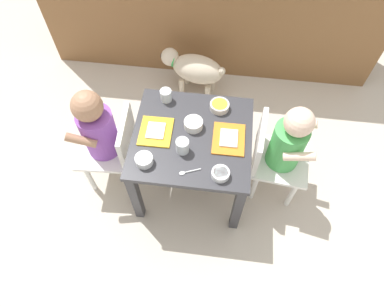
% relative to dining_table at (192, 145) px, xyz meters
% --- Properties ---
extents(ground_plane, '(7.00, 7.00, 0.00)m').
position_rel_dining_table_xyz_m(ground_plane, '(0.00, 0.00, -0.37)').
color(ground_plane, beige).
extents(dining_table, '(0.57, 0.54, 0.45)m').
position_rel_dining_table_xyz_m(dining_table, '(0.00, 0.00, 0.00)').
color(dining_table, '#333338').
rests_on(dining_table, ground).
extents(seated_child_left, '(0.30, 0.30, 0.68)m').
position_rel_dining_table_xyz_m(seated_child_left, '(-0.44, -0.01, 0.05)').
color(seated_child_left, white).
rests_on(seated_child_left, ground).
extents(seated_child_right, '(0.31, 0.31, 0.66)m').
position_rel_dining_table_xyz_m(seated_child_right, '(0.44, 0.03, 0.04)').
color(seated_child_right, white).
rests_on(seated_child_right, ground).
extents(dog, '(0.44, 0.26, 0.30)m').
position_rel_dining_table_xyz_m(dog, '(-0.07, 0.71, -0.16)').
color(dog, beige).
rests_on(dog, ground).
extents(food_tray_left, '(0.16, 0.18, 0.02)m').
position_rel_dining_table_xyz_m(food_tray_left, '(-0.17, 0.00, 0.09)').
color(food_tray_left, gold).
rests_on(food_tray_left, dining_table).
extents(food_tray_right, '(0.15, 0.18, 0.02)m').
position_rel_dining_table_xyz_m(food_tray_right, '(0.17, 0.00, 0.09)').
color(food_tray_right, orange).
rests_on(food_tray_right, dining_table).
extents(water_cup_left, '(0.06, 0.06, 0.07)m').
position_rel_dining_table_xyz_m(water_cup_left, '(-0.03, -0.09, 0.11)').
color(water_cup_left, white).
rests_on(water_cup_left, dining_table).
extents(water_cup_right, '(0.06, 0.06, 0.06)m').
position_rel_dining_table_xyz_m(water_cup_right, '(-0.16, 0.21, 0.11)').
color(water_cup_right, white).
rests_on(water_cup_right, dining_table).
extents(veggie_bowl_near, '(0.10, 0.10, 0.03)m').
position_rel_dining_table_xyz_m(veggie_bowl_near, '(0.11, 0.18, 0.10)').
color(veggie_bowl_near, silver).
rests_on(veggie_bowl_near, dining_table).
extents(cereal_bowl_left_side, '(0.09, 0.09, 0.04)m').
position_rel_dining_table_xyz_m(cereal_bowl_left_side, '(-0.00, 0.05, 0.10)').
color(cereal_bowl_left_side, white).
rests_on(cereal_bowl_left_side, dining_table).
extents(cereal_bowl_right_side, '(0.08, 0.08, 0.04)m').
position_rel_dining_table_xyz_m(cereal_bowl_right_side, '(-0.19, -0.17, 0.10)').
color(cereal_bowl_right_side, white).
rests_on(cereal_bowl_right_side, dining_table).
extents(veggie_bowl_far, '(0.08, 0.08, 0.03)m').
position_rel_dining_table_xyz_m(veggie_bowl_far, '(0.15, -0.20, 0.10)').
color(veggie_bowl_far, white).
rests_on(veggie_bowl_far, dining_table).
extents(spoon_by_left_tray, '(0.10, 0.05, 0.01)m').
position_rel_dining_table_xyz_m(spoon_by_left_tray, '(0.01, -0.20, 0.08)').
color(spoon_by_left_tray, silver).
rests_on(spoon_by_left_tray, dining_table).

